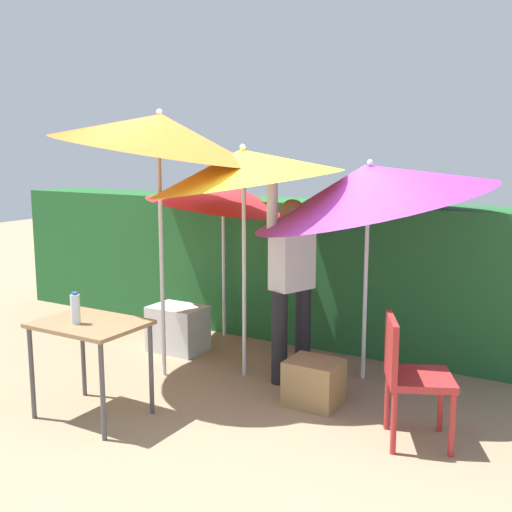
% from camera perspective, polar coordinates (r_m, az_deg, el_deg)
% --- Properties ---
extents(ground_plane, '(24.00, 24.00, 0.00)m').
position_cam_1_polar(ground_plane, '(5.51, -1.62, -11.81)').
color(ground_plane, '#9E8466').
extents(hedge_row, '(8.00, 0.70, 1.48)m').
position_cam_1_polar(hedge_row, '(6.68, 5.76, -1.37)').
color(hedge_row, '#23602D').
rests_on(hedge_row, ground_plane).
extents(umbrella_rainbow, '(1.74, 1.71, 2.18)m').
position_cam_1_polar(umbrella_rainbow, '(5.40, -1.16, 8.06)').
color(umbrella_rainbow, silver).
rests_on(umbrella_rainbow, ground_plane).
extents(umbrella_orange, '(1.85, 1.82, 2.50)m').
position_cam_1_polar(umbrella_orange, '(5.51, -8.80, 10.96)').
color(umbrella_orange, silver).
rests_on(umbrella_orange, ground_plane).
extents(umbrella_yellow, '(2.13, 2.09, 2.20)m').
position_cam_1_polar(umbrella_yellow, '(5.40, 10.22, 6.28)').
color(umbrella_yellow, silver).
rests_on(umbrella_yellow, ground_plane).
extents(umbrella_navy, '(1.64, 1.62, 1.84)m').
position_cam_1_polar(umbrella_navy, '(6.66, -2.99, 5.64)').
color(umbrella_navy, silver).
rests_on(umbrella_navy, ground_plane).
extents(person_vendor, '(0.33, 0.55, 1.88)m').
position_cam_1_polar(person_vendor, '(5.43, 3.27, -1.83)').
color(person_vendor, black).
rests_on(person_vendor, ground_plane).
extents(chair_plastic, '(0.59, 0.59, 0.89)m').
position_cam_1_polar(chair_plastic, '(4.51, 13.74, -10.18)').
color(chair_plastic, '#B72D2D').
rests_on(chair_plastic, ground_plane).
extents(cooler_box, '(0.54, 0.39, 0.46)m').
position_cam_1_polar(cooler_box, '(6.42, -7.11, -6.55)').
color(cooler_box, silver).
rests_on(cooler_box, ground_plane).
extents(crate_cardboard, '(0.42, 0.35, 0.37)m').
position_cam_1_polar(crate_cardboard, '(5.12, 5.28, -11.37)').
color(crate_cardboard, '#9E7A4C').
rests_on(crate_cardboard, ground_plane).
extents(folding_table, '(0.80, 0.60, 0.74)m').
position_cam_1_polar(folding_table, '(4.91, -14.81, -6.83)').
color(folding_table, '#4C4C51').
rests_on(folding_table, ground_plane).
extents(bottle_water, '(0.07, 0.07, 0.24)m').
position_cam_1_polar(bottle_water, '(4.83, -16.07, -4.63)').
color(bottle_water, silver).
rests_on(bottle_water, folding_table).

